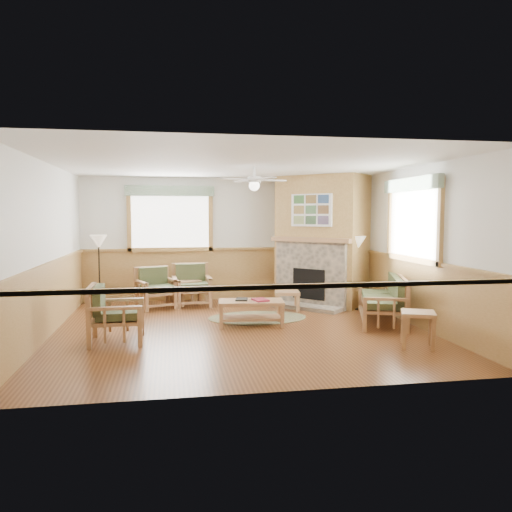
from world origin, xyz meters
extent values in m
cube|color=brown|center=(0.00, 0.00, -0.01)|extent=(6.00, 6.00, 0.01)
cube|color=white|center=(0.00, 0.00, 2.70)|extent=(6.00, 6.00, 0.01)
cube|color=silver|center=(0.00, 3.00, 1.35)|extent=(6.00, 0.02, 2.70)
cube|color=silver|center=(0.00, -3.00, 1.35)|extent=(6.00, 0.02, 2.70)
cube|color=silver|center=(-3.00, 0.00, 1.35)|extent=(0.02, 6.00, 2.70)
cube|color=silver|center=(3.00, 0.00, 1.35)|extent=(0.02, 6.00, 2.70)
cylinder|color=brown|center=(0.44, 0.80, 0.01)|extent=(2.25, 2.25, 0.01)
cube|color=maroon|center=(0.37, 0.13, 0.47)|extent=(0.28, 0.34, 0.03)
cube|color=black|center=(0.07, 0.25, 0.46)|extent=(0.25, 0.31, 0.03)
camera|label=1|loc=(-1.13, -8.07, 1.89)|focal=35.00mm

